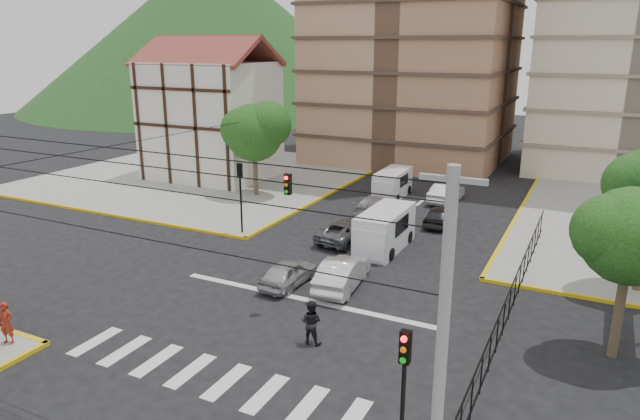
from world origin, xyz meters
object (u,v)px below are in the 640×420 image
Objects in this scene: traffic_light_nw at (240,186)px; car_white_front_right at (342,273)px; pedestrian_crosswalk at (311,322)px; van_left_lane at (392,185)px; traffic_light_se at (404,381)px; car_silver_front_left at (288,273)px; pedestrian_sw_corner at (6,323)px; van_right_lane at (383,231)px.

traffic_light_nw is 10.29m from car_white_front_right.
traffic_light_nw is 14.35m from pedestrian_crosswalk.
van_left_lane is at bearing 67.20° from traffic_light_nw.
car_white_front_right is at bearing -83.10° from pedestrian_crosswalk.
traffic_light_nw is at bearing 135.00° from traffic_light_se.
traffic_light_se is 1.17× the size of car_silver_front_left.
pedestrian_crosswalk is (10.55, 5.53, -0.10)m from pedestrian_sw_corner.
traffic_light_se is 16.26m from pedestrian_sw_corner.
pedestrian_crosswalk is (4.69, -22.71, -0.10)m from van_left_lane.
pedestrian_sw_corner is 0.95× the size of pedestrian_crosswalk.
traffic_light_se is at bearing 134.64° from car_silver_front_left.
car_white_front_right is at bearing -157.75° from car_silver_front_left.
car_white_front_right is at bearing -88.82° from van_right_lane.
car_silver_front_left is (6.41, -5.47, -2.47)m from traffic_light_nw.
traffic_light_se is 0.95× the size of van_left_lane.
van_left_lane is (-10.27, 28.27, -2.10)m from traffic_light_se.
car_silver_front_left is 12.26m from pedestrian_sw_corner.
traffic_light_se is at bearing -67.72° from van_right_lane.
car_silver_front_left is 0.82× the size of car_white_front_right.
pedestrian_crosswalk is at bearing 95.41° from car_white_front_right.
pedestrian_sw_corner reaches higher than pedestrian_crosswalk.
traffic_light_nw reaches higher than car_white_front_right.
traffic_light_nw reaches higher than pedestrian_crosswalk.
car_white_front_right is at bearing 121.21° from traffic_light_se.
van_right_lane is at bearing 8.35° from traffic_light_nw.
traffic_light_se reaches higher than car_white_front_right.
van_right_lane is at bearing -88.60° from pedestrian_crosswalk.
van_left_lane is (5.33, 12.67, -2.10)m from traffic_light_nw.
traffic_light_se is 1.00× the size of traffic_light_nw.
van_left_lane is at bearing 62.93° from pedestrian_sw_corner.
pedestrian_sw_corner is 11.91m from pedestrian_crosswalk.
pedestrian_crosswalk is (3.61, -4.56, 0.27)m from car_silver_front_left.
pedestrian_sw_corner is (-16.13, 0.04, -2.10)m from traffic_light_se.
van_left_lane is at bearing 109.97° from traffic_light_se.
traffic_light_se is 2.41× the size of pedestrian_crosswalk.
pedestrian_crosswalk is (1.17, -11.33, -0.22)m from van_right_lane.
car_silver_front_left is 2.66m from car_white_front_right.
van_right_lane reaches higher than car_silver_front_left.
traffic_light_se is 2.54× the size of pedestrian_sw_corner.
traffic_light_nw is (-15.60, 15.60, 0.00)m from traffic_light_se.
van_left_lane is 2.68× the size of pedestrian_sw_corner.
traffic_light_se reaches higher than pedestrian_sw_corner.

